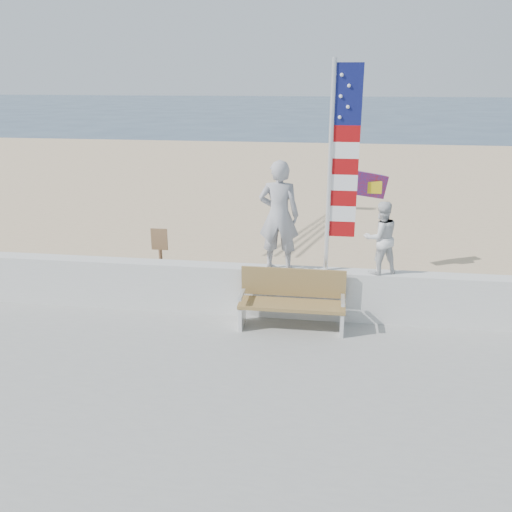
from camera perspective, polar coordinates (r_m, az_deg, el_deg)
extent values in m
plane|color=#2D415A|center=(8.33, -3.16, -12.76)|extent=(220.00, 220.00, 0.00)
cube|color=#D1B48B|center=(16.60, 2.76, 3.60)|extent=(90.00, 40.00, 0.08)
cube|color=silver|center=(9.81, -1.00, -3.57)|extent=(30.00, 0.35, 0.90)
imported|color=#9A999F|center=(9.30, 2.42, 4.29)|extent=(0.71, 0.48, 1.91)
imported|color=silver|center=(9.39, 12.98, 1.89)|extent=(0.74, 0.67, 1.25)
cube|color=olive|center=(9.22, 3.78, -5.18)|extent=(1.80, 0.50, 0.06)
cube|color=olive|center=(9.35, 3.94, -2.77)|extent=(1.80, 0.05, 0.50)
cube|color=white|center=(9.41, -1.45, -6.23)|extent=(0.06, 0.50, 0.40)
cube|color=silver|center=(9.20, -1.52, -4.10)|extent=(0.06, 0.45, 0.05)
cube|color=white|center=(9.31, 9.01, -6.77)|extent=(0.06, 0.50, 0.40)
cube|color=silver|center=(9.10, 9.14, -4.62)|extent=(0.06, 0.45, 0.05)
cylinder|color=white|center=(9.10, 7.78, 8.94)|extent=(0.08, 0.08, 3.50)
cube|color=#0F1451|center=(8.98, 9.72, 16.43)|extent=(0.44, 0.02, 0.95)
cube|color=#9E0A0C|center=(9.31, 8.99, 2.84)|extent=(0.44, 0.02, 0.26)
cube|color=white|center=(9.25, 9.07, 4.42)|extent=(0.44, 0.02, 0.26)
cube|color=#9E0A0C|center=(9.19, 9.16, 6.01)|extent=(0.44, 0.02, 0.26)
cube|color=white|center=(9.13, 9.24, 7.63)|extent=(0.44, 0.02, 0.26)
cube|color=#9E0A0C|center=(9.09, 9.33, 9.27)|extent=(0.44, 0.02, 0.26)
cube|color=white|center=(9.05, 9.42, 10.92)|extent=(0.44, 0.02, 0.26)
cube|color=#9E0A0C|center=(9.02, 9.51, 12.58)|extent=(0.44, 0.02, 0.26)
sphere|color=white|center=(8.98, 8.81, 14.24)|extent=(0.06, 0.06, 0.06)
sphere|color=white|center=(8.97, 9.65, 15.22)|extent=(0.06, 0.06, 0.06)
sphere|color=white|center=(8.96, 8.91, 16.28)|extent=(0.06, 0.06, 0.06)
sphere|color=white|center=(8.96, 9.77, 17.26)|extent=(0.06, 0.06, 0.06)
sphere|color=white|center=(8.96, 9.02, 18.32)|extent=(0.06, 0.06, 0.06)
cube|color=red|center=(11.99, 11.53, 7.41)|extent=(0.97, 0.70, 0.67)
cube|color=gold|center=(12.01, 12.23, 7.14)|extent=(0.35, 0.26, 0.25)
cylinder|color=brown|center=(10.75, -9.92, -1.54)|extent=(0.07, 0.07, 1.20)
cube|color=olive|center=(10.53, -10.15, 1.75)|extent=(0.32, 0.03, 0.42)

